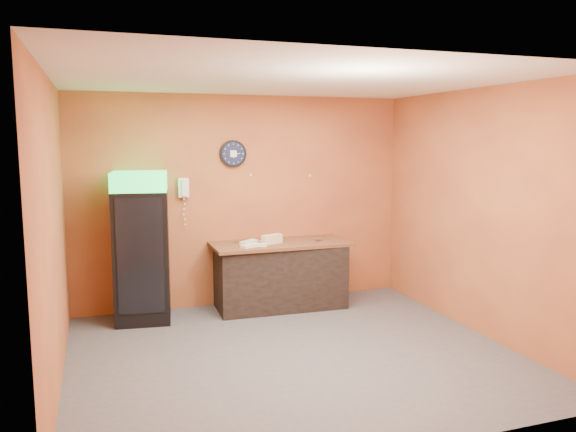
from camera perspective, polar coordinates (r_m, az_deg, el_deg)
name	(u,v)px	position (r m, az deg, el deg)	size (l,w,h in m)	color
floor	(293,354)	(6.03, 0.52, -13.82)	(4.50, 4.50, 0.00)	#47474C
back_wall	(244,201)	(7.56, -4.52, 1.55)	(4.50, 0.02, 2.80)	#C26A36
left_wall	(53,233)	(5.36, -22.78, -1.64)	(0.02, 4.00, 2.80)	#C26A36
right_wall	(479,212)	(6.75, 18.86, 0.39)	(0.02, 4.00, 2.80)	#C26A36
ceiling	(293,80)	(5.63, 0.56, 13.69)	(4.50, 4.00, 0.02)	white
beverage_cooler	(143,249)	(7.04, -14.56, -3.30)	(0.72, 0.73, 1.84)	black
prep_counter	(280,276)	(7.49, -0.82, -6.12)	(1.67, 0.74, 0.84)	black
wall_clock	(233,154)	(7.46, -5.60, 6.33)	(0.35, 0.06, 0.35)	black
wall_phone	(183,188)	(7.33, -10.57, 2.84)	(0.13, 0.11, 0.25)	white
butcher_paper	(280,244)	(7.40, -0.82, -2.83)	(1.80, 0.80, 0.04)	brown
sub_roll_stack	(272,239)	(7.28, -1.64, -2.37)	(0.30, 0.21, 0.12)	#F1E4BB
wrapped_sandwich_left	(251,246)	(7.08, -3.83, -3.03)	(0.26, 0.10, 0.04)	white
wrapped_sandwich_mid	(257,245)	(7.13, -3.15, -2.94)	(0.25, 0.10, 0.04)	white
wrapped_sandwich_right	(249,242)	(7.32, -4.00, -2.65)	(0.27, 0.11, 0.04)	white
kitchen_tool	(269,239)	(7.45, -1.92, -2.38)	(0.06, 0.06, 0.06)	silver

